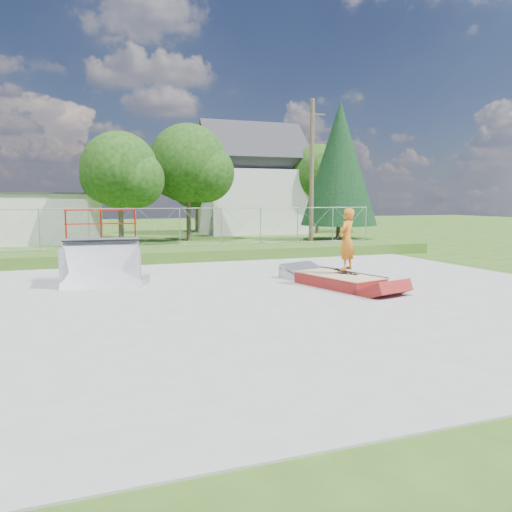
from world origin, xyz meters
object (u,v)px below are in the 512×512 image
at_px(grind_box, 339,281).
at_px(flat_bank_ramp, 311,272).
at_px(quarter_pipe, 101,248).
at_px(skater, 346,242).

distance_m(grind_box, flat_bank_ramp, 1.79).
bearing_deg(quarter_pipe, skater, -17.68).
bearing_deg(grind_box, skater, 1.78).
bearing_deg(flat_bank_ramp, quarter_pipe, 148.78).
relative_size(quarter_pipe, skater, 1.25).
distance_m(quarter_pipe, flat_bank_ramp, 6.87).
relative_size(grind_box, flat_bank_ramp, 1.85).
height_order(grind_box, quarter_pipe, quarter_pipe).
relative_size(flat_bank_ramp, skater, 0.85).
bearing_deg(quarter_pipe, flat_bank_ramp, -5.42).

